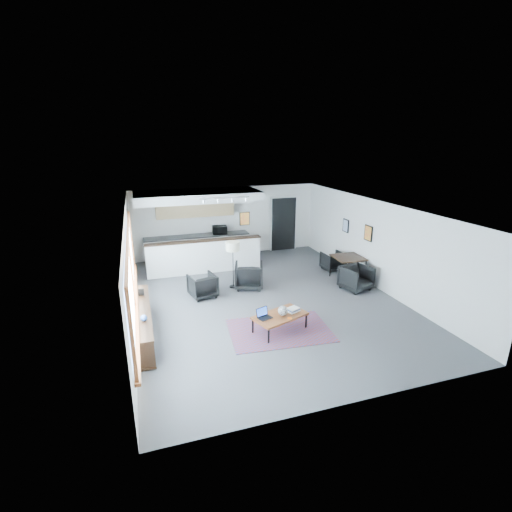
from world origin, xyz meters
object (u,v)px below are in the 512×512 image
object	(u,v)px
armchair_right	(249,274)
laptop	(263,315)
coffee_table	(280,316)
ceramic_pot	(283,311)
dining_table	(348,259)
dining_chair_far	(333,262)
armchair_left	(203,285)
dining_chair_near	(356,279)
book_stack	(293,309)
microwave	(220,229)
floor_lamp	(233,248)

from	to	relation	value
armchair_right	laptop	bearing A→B (deg)	97.52
coffee_table	ceramic_pot	bearing A→B (deg)	-58.38
laptop	coffee_table	bearing A→B (deg)	-21.07
dining_table	dining_chair_far	bearing A→B (deg)	90.00
laptop	ceramic_pot	bearing A→B (deg)	-26.18
armchair_left	dining_chair_near	world-z (taller)	armchair_left
ceramic_pot	armchair_right	size ratio (longest dim) A/B	0.28
coffee_table	dining_table	xyz separation A→B (m)	(3.27, 2.44, 0.31)
coffee_table	book_stack	xyz separation A→B (m)	(0.36, 0.09, 0.07)
dining_chair_near	ceramic_pot	bearing A→B (deg)	-166.28
coffee_table	laptop	bearing A→B (deg)	159.71
laptop	armchair_right	xyz separation A→B (m)	(0.49, 2.76, -0.05)
microwave	armchair_left	bearing A→B (deg)	-105.67
dining_chair_near	armchair_left	bearing A→B (deg)	153.52
coffee_table	armchair_left	bearing A→B (deg)	98.83
dining_chair_far	floor_lamp	bearing A→B (deg)	4.20
armchair_left	dining_table	bearing A→B (deg)	167.00
laptop	dining_chair_far	distance (m)	4.99
laptop	ceramic_pot	world-z (taller)	ceramic_pot
armchair_left	floor_lamp	world-z (taller)	floor_lamp
armchair_left	armchair_right	distance (m)	1.47
armchair_left	armchair_right	bearing A→B (deg)	177.70
armchair_left	armchair_right	world-z (taller)	armchair_right
dining_table	armchair_right	bearing A→B (deg)	174.17
armchair_right	dining_chair_near	xyz separation A→B (m)	(2.99, -1.13, -0.08)
dining_table	dining_chair_near	xyz separation A→B (m)	(-0.19, -0.80, -0.35)
armchair_left	floor_lamp	bearing A→B (deg)	-169.43
floor_lamp	dining_table	distance (m)	3.70
armchair_right	dining_chair_near	world-z (taller)	armchair_right
laptop	dining_chair_near	xyz separation A→B (m)	(3.48, 1.63, -0.13)
book_stack	armchair_left	distance (m)	2.98
armchair_right	microwave	bearing A→B (deg)	-69.42
ceramic_pot	dining_chair_far	bearing A→B (deg)	46.75
laptop	floor_lamp	distance (m)	3.03
laptop	microwave	size ratio (longest dim) A/B	0.72
coffee_table	floor_lamp	size ratio (longest dim) A/B	0.98
floor_lamp	dining_table	world-z (taller)	floor_lamp
laptop	dining_table	xyz separation A→B (m)	(3.67, 2.43, 0.22)
book_stack	laptop	bearing A→B (deg)	-173.72
armchair_left	laptop	bearing A→B (deg)	98.91
coffee_table	ceramic_pot	xyz separation A→B (m)	(0.05, -0.04, 0.15)
book_stack	armchair_left	bearing A→B (deg)	125.55
armchair_left	dining_table	size ratio (longest dim) A/B	0.78
armchair_left	floor_lamp	size ratio (longest dim) A/B	0.51
dining_chair_far	armchair_right	bearing A→B (deg)	8.16
laptop	microwave	bearing A→B (deg)	66.41
ceramic_pot	book_stack	xyz separation A→B (m)	(0.31, 0.13, -0.07)
ceramic_pot	book_stack	world-z (taller)	ceramic_pot
ceramic_pot	armchair_left	xyz separation A→B (m)	(-1.42, 2.56, -0.16)
armchair_right	dining_chair_far	bearing A→B (deg)	-151.57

